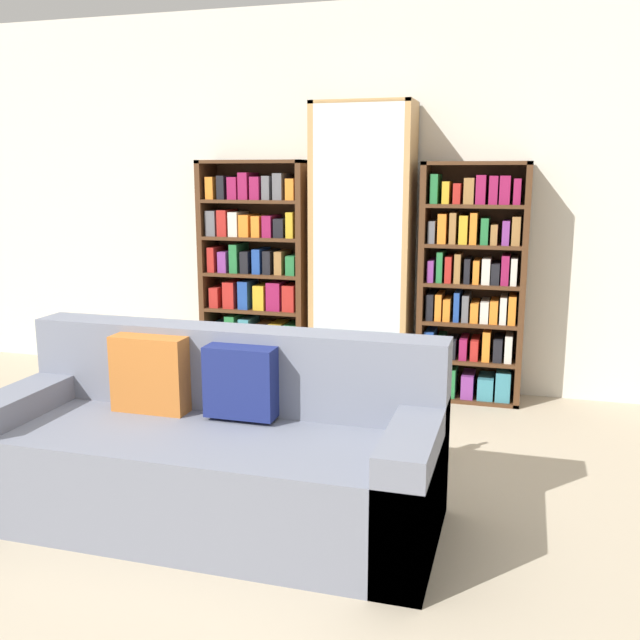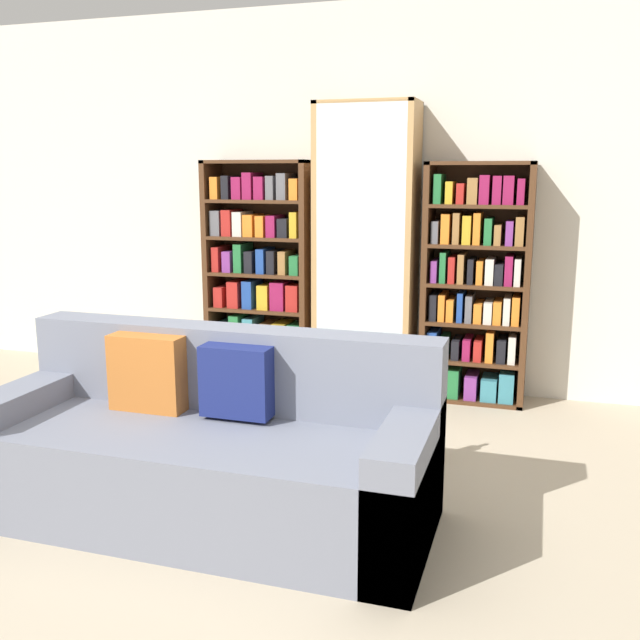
# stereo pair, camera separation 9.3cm
# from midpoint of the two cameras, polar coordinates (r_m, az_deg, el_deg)

# --- Properties ---
(ground_plane) EXTENTS (16.00, 16.00, 0.00)m
(ground_plane) POSITION_cam_midpoint_polar(r_m,az_deg,el_deg) (3.11, -10.58, -18.25)
(ground_plane) COLOR tan
(wall_back) EXTENTS (6.79, 0.06, 2.70)m
(wall_back) POSITION_cam_midpoint_polar(r_m,az_deg,el_deg) (5.22, 2.23, 9.57)
(wall_back) COLOR silver
(wall_back) RESTS_ON ground
(couch) EXTENTS (2.03, 0.81, 0.83)m
(couch) POSITION_cam_midpoint_polar(r_m,az_deg,el_deg) (3.30, -9.43, -10.55)
(couch) COLOR slate
(couch) RESTS_ON ground
(bookshelf_left) EXTENTS (0.79, 0.32, 1.63)m
(bookshelf_left) POSITION_cam_midpoint_polar(r_m,az_deg,el_deg) (5.28, -5.58, 3.44)
(bookshelf_left) COLOR #4C2D19
(bookshelf_left) RESTS_ON ground
(display_cabinet) EXTENTS (0.69, 0.36, 2.01)m
(display_cabinet) POSITION_cam_midpoint_polar(r_m,az_deg,el_deg) (5.00, 2.91, 5.53)
(display_cabinet) COLOR tan
(display_cabinet) RESTS_ON ground
(bookshelf_right) EXTENTS (0.70, 0.32, 1.62)m
(bookshelf_right) POSITION_cam_midpoint_polar(r_m,az_deg,el_deg) (4.93, 11.59, 2.66)
(bookshelf_right) COLOR #4C2D19
(bookshelf_right) RESTS_ON ground
(wine_bottle) EXTENTS (0.07, 0.07, 0.35)m
(wine_bottle) POSITION_cam_midpoint_polar(r_m,az_deg,el_deg) (3.97, 8.22, -9.05)
(wine_bottle) COLOR black
(wine_bottle) RESTS_ON ground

